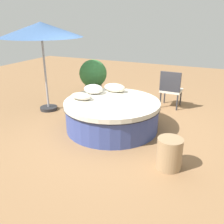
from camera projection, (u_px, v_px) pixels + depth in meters
ground_plane at (112, 128)px, 5.35m from camera, size 16.00×16.00×0.00m
round_bed at (112, 114)px, 5.23m from camera, size 2.02×2.02×0.62m
throw_pillow_0 at (115, 88)px, 5.71m from camera, size 0.52×0.29×0.20m
throw_pillow_1 at (93, 89)px, 5.59m from camera, size 0.44×0.36×0.21m
throw_pillow_2 at (81, 96)px, 5.19m from camera, size 0.48×0.28×0.15m
patio_chair at (171, 87)px, 6.34m from camera, size 0.53×0.51×0.98m
patio_umbrella at (41, 31)px, 5.69m from camera, size 1.94×1.94×2.16m
planter at (93, 76)px, 7.20m from camera, size 0.80×0.80×1.11m
side_table at (169, 153)px, 3.85m from camera, size 0.40×0.40×0.51m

